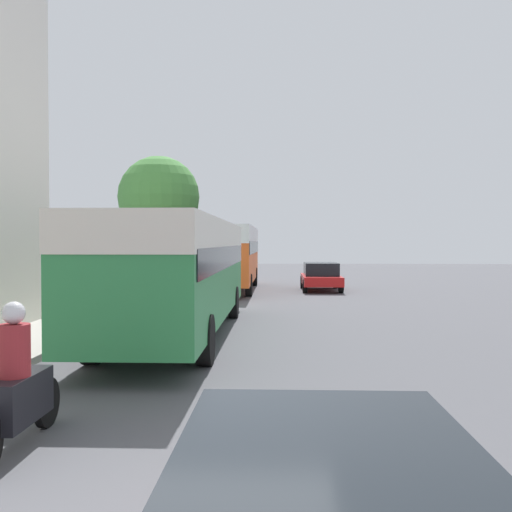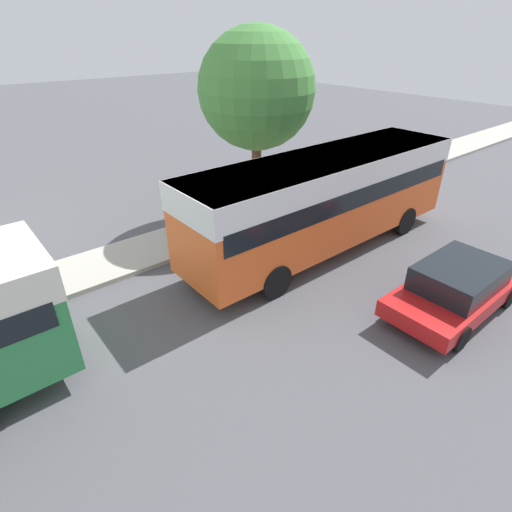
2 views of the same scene
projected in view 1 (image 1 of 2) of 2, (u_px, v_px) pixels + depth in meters
The scene contains 7 objects.
bus_lead at pixel (179, 261), 14.59m from camera, with size 2.52×11.31×2.94m.
bus_following at pixel (230, 249), 28.49m from camera, with size 2.53×10.18×3.17m.
motorcycle_behind_lead at pixel (17, 391), 6.55m from camera, with size 0.38×2.24×1.73m.
car_far_curb at pixel (321, 276), 28.42m from camera, with size 1.93×4.24×1.39m.
pedestrian_near_curb at pixel (135, 274), 25.46m from camera, with size 0.43×0.43×1.62m.
pedestrian_walking_away at pixel (189, 265), 35.89m from camera, with size 0.38×0.38×1.67m.
street_tree at pixel (159, 197), 28.62m from camera, with size 4.08×4.08×6.58m.
Camera 1 is at (0.77, -4.04, 2.40)m, focal length 40.00 mm.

